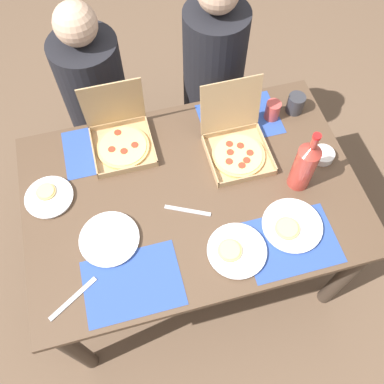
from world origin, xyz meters
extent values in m
plane|color=brown|center=(0.00, 0.00, 0.00)|extent=(6.00, 6.00, 0.00)
cylinder|color=#3F3328|center=(-0.63, -0.41, 0.36)|extent=(0.07, 0.07, 0.73)
cylinder|color=#3F3328|center=(0.63, -0.41, 0.36)|extent=(0.07, 0.07, 0.73)
cylinder|color=#3F3328|center=(-0.63, 0.41, 0.36)|extent=(0.07, 0.07, 0.73)
cylinder|color=#3F3328|center=(0.63, 0.41, 0.36)|extent=(0.07, 0.07, 0.73)
cube|color=brown|center=(0.00, 0.00, 0.74)|extent=(1.39, 0.93, 0.03)
cube|color=#2D4C9E|center=(-0.31, -0.32, 0.76)|extent=(0.36, 0.26, 0.00)
cube|color=#2D4C9E|center=(0.31, -0.32, 0.76)|extent=(0.36, 0.26, 0.00)
cube|color=#2D4C9E|center=(-0.31, 0.32, 0.76)|extent=(0.36, 0.26, 0.00)
cube|color=#2D4C9E|center=(0.31, 0.32, 0.76)|extent=(0.36, 0.26, 0.00)
cube|color=tan|center=(0.24, 0.12, 0.76)|extent=(0.26, 0.26, 0.01)
cube|color=tan|center=(0.11, 0.12, 0.78)|extent=(0.01, 0.26, 0.03)
cube|color=tan|center=(0.37, 0.12, 0.78)|extent=(0.01, 0.26, 0.03)
cube|color=tan|center=(0.24, -0.01, 0.78)|extent=(0.26, 0.01, 0.03)
cube|color=tan|center=(0.24, 0.25, 0.78)|extent=(0.26, 0.01, 0.03)
cylinder|color=#E0B76B|center=(0.24, 0.12, 0.77)|extent=(0.23, 0.23, 0.01)
cylinder|color=#EFD67F|center=(0.24, 0.12, 0.78)|extent=(0.21, 0.21, 0.00)
cylinder|color=red|center=(0.29, 0.11, 0.78)|extent=(0.03, 0.03, 0.00)
cylinder|color=red|center=(0.26, 0.16, 0.78)|extent=(0.03, 0.03, 0.00)
cylinder|color=red|center=(0.22, 0.18, 0.78)|extent=(0.03, 0.03, 0.00)
cylinder|color=red|center=(0.21, 0.14, 0.78)|extent=(0.03, 0.03, 0.00)
cylinder|color=red|center=(0.19, 0.09, 0.78)|extent=(0.03, 0.03, 0.00)
cylinder|color=red|center=(0.23, 0.06, 0.78)|extent=(0.03, 0.03, 0.00)
cylinder|color=red|center=(0.26, 0.08, 0.78)|extent=(0.03, 0.03, 0.00)
cube|color=tan|center=(0.24, 0.27, 0.92)|extent=(0.26, 0.04, 0.26)
cube|color=tan|center=(-0.24, 0.29, 0.76)|extent=(0.26, 0.26, 0.01)
cube|color=tan|center=(-0.36, 0.29, 0.78)|extent=(0.01, 0.26, 0.03)
cube|color=tan|center=(-0.11, 0.29, 0.78)|extent=(0.01, 0.26, 0.03)
cube|color=tan|center=(-0.24, 0.16, 0.78)|extent=(0.26, 0.01, 0.03)
cube|color=tan|center=(-0.24, 0.42, 0.78)|extent=(0.26, 0.01, 0.03)
cylinder|color=#E0B76B|center=(-0.24, 0.29, 0.77)|extent=(0.23, 0.23, 0.01)
cylinder|color=#EFD67F|center=(-0.24, 0.29, 0.78)|extent=(0.21, 0.21, 0.00)
cylinder|color=red|center=(-0.18, 0.28, 0.78)|extent=(0.03, 0.03, 0.00)
cylinder|color=red|center=(-0.24, 0.37, 0.78)|extent=(0.03, 0.03, 0.00)
cylinder|color=red|center=(-0.28, 0.28, 0.78)|extent=(0.03, 0.03, 0.00)
cylinder|color=red|center=(-0.24, 0.26, 0.78)|extent=(0.03, 0.03, 0.00)
cube|color=tan|center=(-0.24, 0.41, 0.92)|extent=(0.26, 0.03, 0.26)
cylinder|color=white|center=(-0.36, -0.12, 0.76)|extent=(0.23, 0.23, 0.01)
cylinder|color=white|center=(-0.36, -0.12, 0.77)|extent=(0.23, 0.23, 0.01)
cylinder|color=white|center=(0.10, -0.30, 0.76)|extent=(0.22, 0.22, 0.01)
cylinder|color=white|center=(0.10, -0.30, 0.77)|extent=(0.23, 0.23, 0.01)
cylinder|color=#E0B76B|center=(0.07, -0.29, 0.78)|extent=(0.09, 0.09, 0.01)
cylinder|color=#EFD67F|center=(0.07, -0.29, 0.78)|extent=(0.08, 0.08, 0.00)
cylinder|color=white|center=(0.34, -0.25, 0.76)|extent=(0.23, 0.23, 0.01)
cylinder|color=white|center=(0.34, -0.25, 0.77)|extent=(0.24, 0.24, 0.01)
cylinder|color=#E0B76B|center=(0.31, -0.26, 0.78)|extent=(0.10, 0.10, 0.01)
cylinder|color=#EFD67F|center=(0.31, -0.26, 0.78)|extent=(0.08, 0.08, 0.00)
cylinder|color=white|center=(-0.57, 0.12, 0.76)|extent=(0.19, 0.19, 0.01)
cylinder|color=white|center=(-0.57, 0.12, 0.77)|extent=(0.20, 0.20, 0.01)
cylinder|color=#E0B76B|center=(-0.58, 0.14, 0.78)|extent=(0.08, 0.08, 0.01)
cylinder|color=#EFD67F|center=(-0.58, 0.14, 0.78)|extent=(0.07, 0.07, 0.00)
cylinder|color=#B2382D|center=(0.44, -0.07, 0.87)|extent=(0.09, 0.09, 0.22)
cone|color=#B2382D|center=(0.44, -0.07, 0.99)|extent=(0.09, 0.09, 0.04)
cylinder|color=#B2382D|center=(0.44, -0.07, 1.04)|extent=(0.03, 0.03, 0.06)
cylinder|color=red|center=(0.44, -0.07, 1.07)|extent=(0.03, 0.03, 0.01)
cylinder|color=#BF4742|center=(0.46, 0.29, 0.80)|extent=(0.07, 0.07, 0.09)
cylinder|color=#333338|center=(0.57, 0.30, 0.80)|extent=(0.08, 0.08, 0.09)
cylinder|color=white|center=(0.59, 0.02, 0.77)|extent=(0.10, 0.10, 0.04)
cube|color=#B7B7BC|center=(-0.04, -0.08, 0.76)|extent=(0.18, 0.10, 0.00)
cube|color=#B7B7BC|center=(-0.53, -0.32, 0.76)|extent=(0.19, 0.12, 0.00)
cylinder|color=black|center=(-0.31, 0.73, 0.49)|extent=(0.32, 0.32, 0.99)
sphere|color=#D1A889|center=(-0.31, 0.73, 1.09)|extent=(0.19, 0.19, 0.19)
cylinder|color=black|center=(0.31, 0.73, 0.51)|extent=(0.32, 0.32, 1.02)
camera|label=1|loc=(-0.22, -0.83, 2.27)|focal=39.27mm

